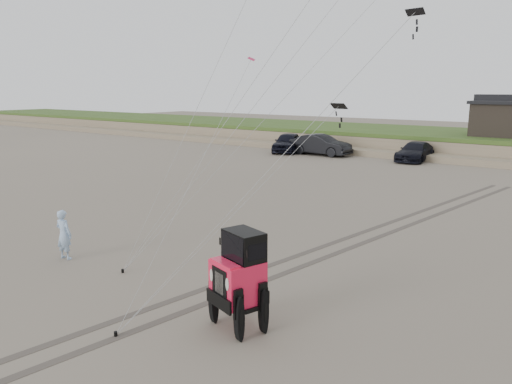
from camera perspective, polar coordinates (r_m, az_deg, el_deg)
ground at (r=14.10m, az=-11.59°, el=-11.81°), size 160.00×160.00×0.00m
dune_ridge at (r=47.20m, az=24.97°, el=4.90°), size 160.00×14.25×1.73m
truck_a at (r=44.53m, az=3.64°, el=5.68°), size 3.68×5.44×1.72m
truck_b at (r=42.79m, az=7.40°, el=5.37°), size 5.29×1.87×1.74m
truck_c at (r=40.94m, az=17.73°, el=4.42°), size 2.30×5.12×1.46m
jeep at (r=11.91m, az=-2.09°, el=-11.17°), size 3.60×5.49×1.89m
man at (r=17.73m, az=-21.10°, el=-4.55°), size 0.67×0.50×1.68m
stake_main at (r=16.11m, az=-15.00°, el=-8.70°), size 0.08×0.08×0.12m
stake_aux at (r=12.32m, az=-15.75°, el=-15.34°), size 0.08×0.08×0.12m
tire_tracks at (r=19.03m, az=11.11°, el=-5.50°), size 5.22×29.74×0.01m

